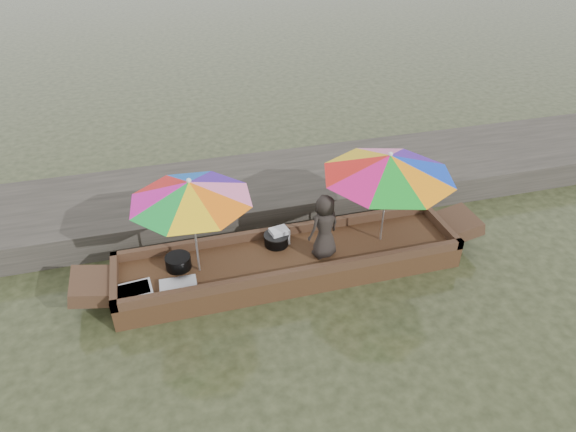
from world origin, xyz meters
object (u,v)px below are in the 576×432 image
object	(u,v)px
cooking_pot	(178,262)
vendor	(324,227)
supply_bag	(279,236)
umbrella_stern	(385,198)
tray_crayfish	(133,292)
umbrella_bow	(194,227)
charcoal_grill	(276,240)
boat_hull	(290,263)
tray_scallop	(178,286)

from	to	relation	value
cooking_pot	vendor	bearing A→B (deg)	-7.38
supply_bag	umbrella_stern	size ratio (longest dim) A/B	0.14
supply_bag	umbrella_stern	distance (m)	1.75
cooking_pot	tray_crayfish	bearing A→B (deg)	-147.48
tray_crayfish	umbrella_bow	world-z (taller)	umbrella_bow
cooking_pot	charcoal_grill	xyz separation A→B (m)	(1.55, 0.16, -0.01)
tray_crayfish	charcoal_grill	distance (m)	2.30
cooking_pot	umbrella_stern	world-z (taller)	umbrella_stern
cooking_pot	umbrella_bow	size ratio (longest dim) A/B	0.22
vendor	umbrella_stern	distance (m)	1.06
supply_bag	umbrella_bow	bearing A→B (deg)	-165.44
umbrella_bow	tray_crayfish	bearing A→B (deg)	-163.57
cooking_pot	supply_bag	world-z (taller)	supply_bag
cooking_pot	umbrella_stern	size ratio (longest dim) A/B	0.19
charcoal_grill	vendor	bearing A→B (deg)	-35.36
boat_hull	umbrella_stern	xyz separation A→B (m)	(1.52, 0.00, 0.95)
boat_hull	supply_bag	distance (m)	0.46
tray_crayfish	cooking_pot	bearing A→B (deg)	32.52
boat_hull	cooking_pot	distance (m)	1.71
umbrella_stern	cooking_pot	bearing A→B (deg)	177.41
umbrella_bow	vendor	bearing A→B (deg)	-4.17
vendor	charcoal_grill	bearing A→B (deg)	-54.17
tray_scallop	tray_crayfish	bearing A→B (deg)	176.71
tray_crayfish	tray_scallop	bearing A→B (deg)	-3.29
cooking_pot	tray_crayfish	xyz separation A→B (m)	(-0.67, -0.43, -0.05)
boat_hull	cooking_pot	size ratio (longest dim) A/B	14.05
cooking_pot	vendor	world-z (taller)	vendor
charcoal_grill	boat_hull	bearing A→B (deg)	-66.99
boat_hull	charcoal_grill	xyz separation A→B (m)	(-0.13, 0.31, 0.26)
supply_bag	umbrella_bow	xyz separation A→B (m)	(-1.31, -0.34, 0.65)
boat_hull	supply_bag	xyz separation A→B (m)	(-0.08, 0.34, 0.30)
tray_scallop	umbrella_stern	distance (m)	3.34
tray_crayfish	supply_bag	size ratio (longest dim) A/B	1.85
supply_bag	umbrella_stern	xyz separation A→B (m)	(1.59, -0.34, 0.65)
umbrella_stern	boat_hull	bearing A→B (deg)	180.00
charcoal_grill	umbrella_bow	world-z (taller)	umbrella_bow
tray_crayfish	tray_scallop	world-z (taller)	tray_crayfish
charcoal_grill	tray_scallop	bearing A→B (deg)	-158.59
boat_hull	supply_bag	size ratio (longest dim) A/B	18.93
tray_scallop	umbrella_stern	size ratio (longest dim) A/B	0.26
supply_bag	cooking_pot	bearing A→B (deg)	-172.99
umbrella_bow	tray_scallop	bearing A→B (deg)	-136.77
tray_crayfish	vendor	world-z (taller)	vendor
boat_hull	vendor	bearing A→B (deg)	-15.46
vendor	umbrella_bow	bearing A→B (deg)	-22.98
tray_scallop	vendor	bearing A→B (deg)	4.63
boat_hull	vendor	xyz separation A→B (m)	(0.50, -0.14, 0.70)
charcoal_grill	supply_bag	world-z (taller)	supply_bag
tray_crayfish	vendor	xyz separation A→B (m)	(2.85, 0.14, 0.48)
charcoal_grill	vendor	xyz separation A→B (m)	(0.63, -0.45, 0.44)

